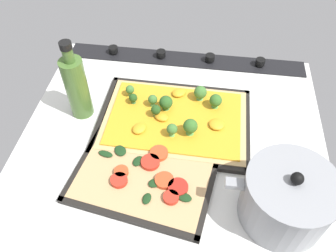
% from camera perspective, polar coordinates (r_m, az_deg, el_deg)
% --- Properties ---
extents(ground_plane, '(0.75, 0.69, 0.03)m').
position_cam_1_polar(ground_plane, '(0.85, 0.69, -2.68)').
color(ground_plane, silver).
extents(stove_control_panel, '(0.72, 0.07, 0.03)m').
position_cam_1_polar(stove_control_panel, '(1.06, 2.90, 11.19)').
color(stove_control_panel, black).
rests_on(stove_control_panel, ground_plane).
extents(baking_tray_front, '(0.39, 0.28, 0.01)m').
position_cam_1_polar(baking_tray_front, '(0.87, 0.93, 0.78)').
color(baking_tray_front, black).
rests_on(baking_tray_front, ground_plane).
extents(broccoli_pizza, '(0.36, 0.25, 0.06)m').
position_cam_1_polar(broccoli_pizza, '(0.87, 1.11, 1.53)').
color(broccoli_pizza, tan).
rests_on(broccoli_pizza, baking_tray_front).
extents(baking_tray_back, '(0.34, 0.29, 0.01)m').
position_cam_1_polar(baking_tray_back, '(0.78, -3.78, -7.86)').
color(baking_tray_back, black).
rests_on(baking_tray_back, ground_plane).
extents(veggie_pizza_back, '(0.32, 0.27, 0.02)m').
position_cam_1_polar(veggie_pizza_back, '(0.77, -3.60, -7.70)').
color(veggie_pizza_back, tan).
rests_on(veggie_pizza_back, baking_tray_back).
extents(cooking_pot, '(0.25, 0.18, 0.14)m').
position_cam_1_polar(cooking_pot, '(0.72, 19.25, -11.36)').
color(cooking_pot, gray).
rests_on(cooking_pot, ground_plane).
extents(oil_bottle, '(0.06, 0.06, 0.22)m').
position_cam_1_polar(oil_bottle, '(0.87, -15.05, 6.43)').
color(oil_bottle, '#476B2D').
rests_on(oil_bottle, ground_plane).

